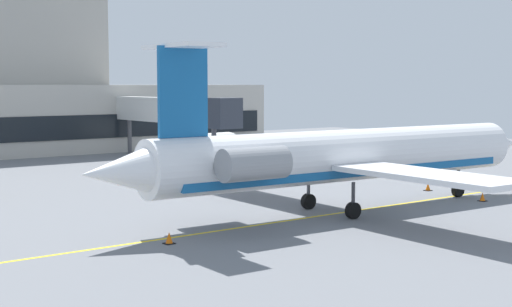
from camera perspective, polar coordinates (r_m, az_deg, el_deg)
The scene contains 8 objects.
ground at distance 41.60m, azimuth 3.44°, elevation -4.78°, with size 120.00×120.00×0.11m.
jet_bridge_west at distance 70.59m, azimuth -6.25°, elevation 3.26°, with size 2.40×19.82×6.09m.
regional_jet at distance 42.06m, azimuth 6.52°, elevation -0.22°, with size 31.37×23.39×9.18m.
belt_loader at distance 61.94m, azimuth -3.06°, elevation -0.52°, with size 3.27×2.52×2.07m.
fuel_tank at distance 70.62m, azimuth -3.87°, elevation 0.64°, with size 8.05×2.96×2.60m.
safety_cone_alpha at distance 51.98m, azimuth 13.10°, elevation -2.54°, with size 0.47×0.47×0.55m.
safety_cone_bravo at distance 48.25m, azimuth 17.04°, elevation -3.24°, with size 0.47×0.47×0.55m.
safety_cone_charlie at distance 34.21m, azimuth -6.71°, elevation -6.52°, with size 0.47×0.47×0.55m.
Camera 1 is at (-26.97, -30.82, 7.28)m, focal length 51.96 mm.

